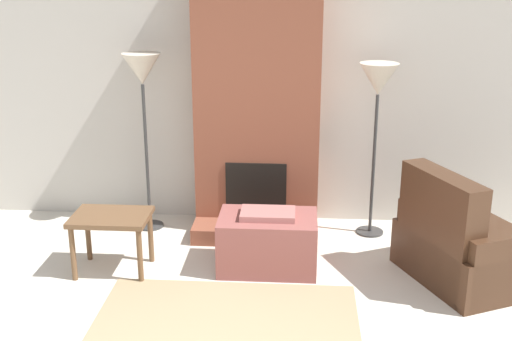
{
  "coord_description": "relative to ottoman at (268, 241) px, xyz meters",
  "views": [
    {
      "loc": [
        0.39,
        -2.68,
        2.42
      ],
      "look_at": [
        0.0,
        2.82,
        0.61
      ],
      "focal_mm": 45.0,
      "sensor_mm": 36.0,
      "label": 1
    }
  ],
  "objects": [
    {
      "name": "floor_lamp_right",
      "position": [
        0.91,
        0.79,
        1.14
      ],
      "size": [
        0.34,
        0.34,
        1.58
      ],
      "color": "#333333",
      "rests_on": "ground_plane"
    },
    {
      "name": "fireplace",
      "position": [
        -0.15,
        0.88,
        1.01
      ],
      "size": [
        1.13,
        0.73,
        2.6
      ],
      "color": "brown",
      "rests_on": "ground_plane"
    },
    {
      "name": "floor_lamp_left",
      "position": [
        -1.17,
        0.79,
        1.2
      ],
      "size": [
        0.34,
        0.34,
        1.65
      ],
      "color": "#333333",
      "rests_on": "ground_plane"
    },
    {
      "name": "ottoman",
      "position": [
        0.0,
        0.0,
        0.0
      ],
      "size": [
        0.8,
        0.52,
        0.5
      ],
      "color": "#8C4C47",
      "rests_on": "ground_plane"
    },
    {
      "name": "wall_back",
      "position": [
        -0.15,
        1.13,
        1.07
      ],
      "size": [
        6.84,
        0.06,
        2.6
      ],
      "primitive_type": "cube",
      "color": "#BCB7AD",
      "rests_on": "ground_plane"
    },
    {
      "name": "area_rug",
      "position": [
        -0.24,
        -1.05,
        -0.23
      ],
      "size": [
        1.86,
        1.5,
        0.01
      ],
      "primitive_type": "cube",
      "color": "#9E8966",
      "rests_on": "ground_plane"
    },
    {
      "name": "side_table",
      "position": [
        -1.25,
        -0.14,
        0.18
      ],
      "size": [
        0.61,
        0.45,
        0.49
      ],
      "color": "brown",
      "rests_on": "ground_plane"
    },
    {
      "name": "armchair",
      "position": [
        1.55,
        -0.09,
        0.04
      ],
      "size": [
        1.18,
        1.25,
        0.91
      ],
      "rotation": [
        0.0,
        0.0,
        2.0
      ],
      "color": "#422819",
      "rests_on": "ground_plane"
    }
  ]
}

